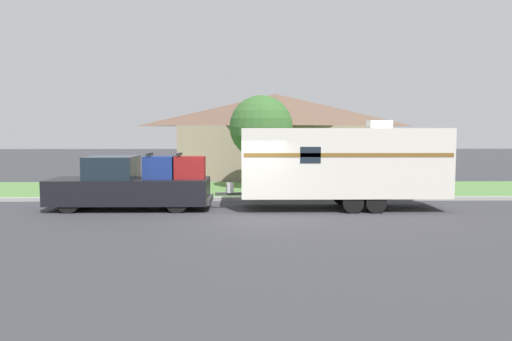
% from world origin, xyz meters
% --- Properties ---
extents(ground_plane, '(120.00, 120.00, 0.00)m').
position_xyz_m(ground_plane, '(0.00, 0.00, 0.00)').
color(ground_plane, '#38383D').
extents(curb_strip, '(80.00, 0.30, 0.14)m').
position_xyz_m(curb_strip, '(0.00, 3.75, 0.07)').
color(curb_strip, '#999993').
rests_on(curb_strip, ground_plane).
extents(lawn_strip, '(80.00, 7.00, 0.03)m').
position_xyz_m(lawn_strip, '(0.00, 7.40, 0.01)').
color(lawn_strip, '#568442').
rests_on(lawn_strip, ground_plane).
extents(house_across_street, '(12.18, 7.62, 5.08)m').
position_xyz_m(house_across_street, '(1.76, 14.58, 2.63)').
color(house_across_street, gray).
rests_on(house_across_street, ground_plane).
extents(pickup_truck, '(5.78, 1.97, 2.03)m').
position_xyz_m(pickup_truck, '(-4.20, 1.62, 0.88)').
color(pickup_truck, black).
rests_on(pickup_truck, ground_plane).
extents(travel_trailer, '(8.27, 2.34, 3.21)m').
position_xyz_m(travel_trailer, '(3.45, 1.62, 1.70)').
color(travel_trailer, black).
rests_on(travel_trailer, ground_plane).
extents(mailbox, '(0.48, 0.20, 1.38)m').
position_xyz_m(mailbox, '(3.63, 4.63, 1.05)').
color(mailbox, brown).
rests_on(mailbox, ground_plane).
extents(tree_in_yard, '(3.04, 3.04, 4.53)m').
position_xyz_m(tree_in_yard, '(0.65, 7.60, 3.00)').
color(tree_in_yard, brown).
rests_on(tree_in_yard, ground_plane).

